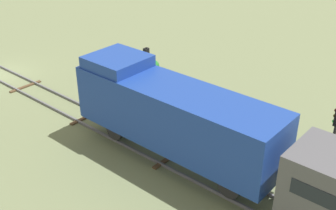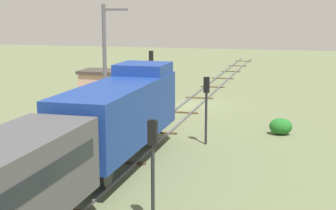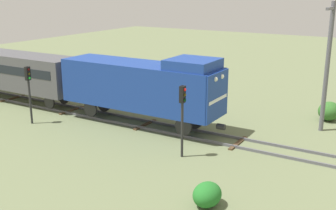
# 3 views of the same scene
# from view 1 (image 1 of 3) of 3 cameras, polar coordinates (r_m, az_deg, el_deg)

# --- Properties ---
(ground_plane) EXTENTS (118.68, 118.68, 0.00)m
(ground_plane) POSITION_cam_1_polar(r_m,az_deg,el_deg) (33.68, -21.73, 3.84)
(ground_plane) COLOR #66704C
(railway_track) EXTENTS (2.40, 79.12, 0.16)m
(railway_track) POSITION_cam_1_polar(r_m,az_deg,el_deg) (33.65, -21.75, 3.95)
(railway_track) COLOR #595960
(railway_track) RESTS_ON ground
(locomotive) EXTENTS (2.90, 11.60, 4.60)m
(locomotive) POSITION_cam_1_polar(r_m,az_deg,el_deg) (20.35, 0.51, -1.01)
(locomotive) COLOR navy
(locomotive) RESTS_ON railway_track
(traffic_signal_mid) EXTENTS (0.32, 0.34, 3.94)m
(traffic_signal_mid) POSITION_cam_1_polar(r_m,az_deg,el_deg) (25.58, -2.94, 5.19)
(traffic_signal_mid) COLOR #262628
(traffic_signal_mid) RESTS_ON ground
(traffic_signal_far) EXTENTS (0.32, 0.34, 3.88)m
(traffic_signal_far) POSITION_cam_1_polar(r_m,az_deg,el_deg) (20.47, 21.67, -3.22)
(traffic_signal_far) COLOR #262628
(traffic_signal_far) RESTS_ON ground
(bush_far) EXTENTS (1.43, 1.17, 1.04)m
(bush_far) POSITION_cam_1_polar(r_m,az_deg,el_deg) (31.41, -2.37, 5.23)
(bush_far) COLOR #226C26
(bush_far) RESTS_ON ground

